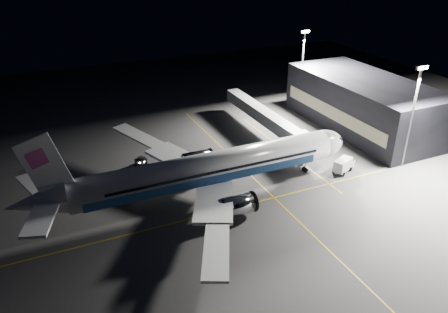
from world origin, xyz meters
name	(u,v)px	position (x,y,z in m)	size (l,w,h in m)	color
ground	(210,194)	(0.00, 0.00, 0.00)	(200.00, 200.00, 0.00)	#4C4C4F
guide_line_main	(258,182)	(10.00, 0.00, 0.01)	(0.25, 80.00, 0.01)	gold
guide_line_cross	(223,211)	(0.00, -6.00, 0.01)	(70.00, 0.25, 0.01)	gold
guide_line_side	(285,150)	(22.00, 10.00, 0.01)	(0.25, 40.00, 0.01)	gold
airliner	(203,170)	(-1.08, 0.00, 5.16)	(61.48, 54.22, 16.64)	silver
terminal	(363,103)	(45.98, 14.00, 6.00)	(18.12, 40.00, 12.00)	black
jet_bridge	(267,118)	(22.00, 18.06, 4.58)	(3.60, 34.40, 6.30)	#B2B2B7
floodlight_mast_north	(303,62)	(40.00, 31.99, 12.37)	(2.40, 0.68, 20.70)	#59595E
floodlight_mast_south	(414,108)	(40.00, -6.01, 12.37)	(2.40, 0.67, 20.70)	#59595E
service_truck	(344,164)	(27.60, -2.97, 1.48)	(5.78, 4.15, 2.76)	white
baggage_tug	(141,161)	(-8.32, 16.52, 0.75)	(2.35, 1.93, 1.63)	black
safety_cone_a	(168,181)	(-5.58, 7.25, 0.26)	(0.35, 0.35, 0.53)	#FF450A
safety_cone_b	(186,162)	(0.17, 13.00, 0.28)	(0.37, 0.37, 0.55)	#FF450A
safety_cone_c	(146,168)	(-8.00, 14.00, 0.29)	(0.38, 0.38, 0.57)	#FF450A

